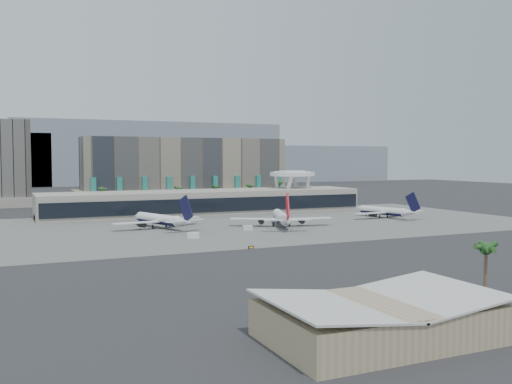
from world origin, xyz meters
name	(u,v)px	position (x,y,z in m)	size (l,w,h in m)	color
ground	(308,240)	(0.00, 0.00, 0.00)	(900.00, 900.00, 0.00)	#232326
apron_pad	(247,224)	(0.00, 55.00, 0.03)	(260.00, 130.00, 0.06)	#5B5B59
mountain_ridge	(123,158)	(27.88, 470.00, 29.89)	(680.00, 60.00, 70.00)	gray
hotel	(187,178)	(10.00, 174.41, 16.81)	(140.00, 30.00, 42.00)	gray
office_tower	(7,168)	(-95.00, 200.00, 22.94)	(30.00, 30.00, 52.00)	black
terminal	(206,201)	(0.00, 109.84, 6.52)	(170.00, 32.50, 14.50)	#A7A193
saucer_structure	(292,177)	(55.00, 116.00, 18.45)	(26.00, 26.00, 21.89)	white
palm_row	(197,190)	(7.00, 145.00, 10.50)	(157.80, 2.80, 13.10)	brown
hangar_left	(380,320)	(-45.00, -102.00, 3.20)	(36.65, 22.60, 7.55)	#9C8868
airliner_left	(161,219)	(-38.98, 55.18, 3.73)	(39.93, 41.30, 14.78)	white
airliner_centre	(282,217)	(9.54, 39.81, 3.94)	(41.99, 43.38, 15.64)	white
airliner_right	(385,211)	(71.48, 50.73, 3.40)	(36.92, 38.33, 13.47)	white
service_vehicle_a	(193,235)	(-36.05, 20.89, 1.05)	(4.31, 2.11, 2.11)	white
service_vehicle_b	(248,228)	(-8.84, 33.96, 0.96)	(3.73, 2.13, 1.92)	silver
taxiway_sign	(251,247)	(-26.61, -9.76, 0.47)	(2.11, 0.76, 0.95)	black
near_palm_a	(486,255)	(-6.69, -86.99, 8.58)	(6.00, 6.00, 11.40)	brown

